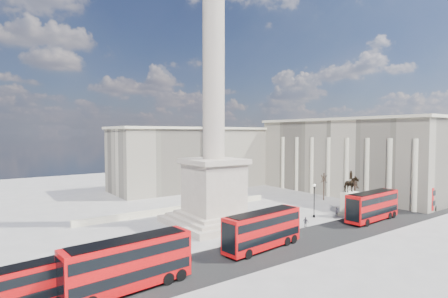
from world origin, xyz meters
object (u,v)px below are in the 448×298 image
object	(u,v)px
red_bus_c	(373,206)
red_bus_b	(263,229)
red_bus_e	(1,294)
pedestrian_crossing	(306,222)
pedestrian_walking	(337,212)
red_bus_d	(437,195)
nelsons_column	(214,146)
red_bus_a	(130,263)
equestrian_statue	(351,200)
pedestrian_standing	(358,212)
victorian_lamp	(314,198)

from	to	relation	value
red_bus_c	red_bus_b	bearing A→B (deg)	176.89
red_bus_e	pedestrian_crossing	world-z (taller)	red_bus_e
pedestrian_walking	pedestrian_crossing	size ratio (longest dim) A/B	1.01
red_bus_d	red_bus_e	bearing A→B (deg)	176.09
nelsons_column	red_bus_c	distance (m)	29.11
red_bus_a	equestrian_statue	bearing A→B (deg)	2.81
pedestrian_standing	red_bus_d	bearing A→B (deg)	141.19
red_bus_b	nelsons_column	bearing A→B (deg)	76.24
red_bus_c	pedestrian_crossing	size ratio (longest dim) A/B	7.48
red_bus_a	red_bus_e	distance (m)	10.42
red_bus_a	red_bus_d	bearing A→B (deg)	-4.90
nelsons_column	red_bus_d	size ratio (longest dim) A/B	4.18
red_bus_e	victorian_lamp	xyz separation A→B (m)	(47.50, 7.87, 1.46)
pedestrian_standing	pedestrian_crossing	world-z (taller)	pedestrian_standing
equestrian_statue	red_bus_c	bearing A→B (deg)	-89.65
victorian_lamp	equestrian_statue	distance (m)	7.00
red_bus_c	pedestrian_standing	xyz separation A→B (m)	(0.14, 2.84, -1.69)
victorian_lamp	red_bus_d	bearing A→B (deg)	-18.64
red_bus_d	red_bus_b	bearing A→B (deg)	174.95
pedestrian_crossing	pedestrian_walking	bearing A→B (deg)	-95.50
red_bus_b	pedestrian_standing	world-z (taller)	red_bus_b
red_bus_c	victorian_lamp	xyz separation A→B (m)	(-6.26, 7.42, 0.92)
nelsons_column	red_bus_e	xyz separation A→B (m)	(-30.61, -14.79, -10.83)
red_bus_b	pedestrian_standing	bearing A→B (deg)	0.02
victorian_lamp	red_bus_e	bearing A→B (deg)	-170.59
red_bus_b	red_bus_d	size ratio (longest dim) A/B	1.03
pedestrian_walking	red_bus_b	bearing A→B (deg)	-152.05
red_bus_c	red_bus_d	world-z (taller)	red_bus_c
red_bus_c	pedestrian_standing	bearing A→B (deg)	84.04
red_bus_b	pedestrian_standing	size ratio (longest dim) A/B	6.63
red_bus_c	pedestrian_walking	size ratio (longest dim) A/B	7.43
red_bus_d	pedestrian_standing	bearing A→B (deg)	164.68
red_bus_d	pedestrian_walking	distance (m)	23.78
red_bus_a	red_bus_d	xyz separation A→B (m)	(63.76, 0.02, -0.13)
red_bus_b	red_bus_e	world-z (taller)	red_bus_b
red_bus_a	pedestrian_walking	bearing A→B (deg)	4.91
red_bus_c	pedestrian_walking	bearing A→B (deg)	109.28
red_bus_e	pedestrian_crossing	xyz separation A→B (m)	(41.23, 4.29, -1.25)
red_bus_a	victorian_lamp	xyz separation A→B (m)	(37.16, 8.99, 0.91)
nelsons_column	pedestrian_walking	bearing A→B (deg)	-22.81
red_bus_c	red_bus_e	xyz separation A→B (m)	(-53.76, -0.45, -0.54)
red_bus_a	pedestrian_crossing	distance (m)	31.40
red_bus_e	red_bus_c	bearing A→B (deg)	-5.59
nelsons_column	red_bus_d	world-z (taller)	nelsons_column
pedestrian_standing	pedestrian_crossing	distance (m)	12.72
red_bus_a	pedestrian_standing	bearing A→B (deg)	0.86
nelsons_column	red_bus_e	size ratio (longest dim) A/B	4.99
red_bus_d	equestrian_statue	xyz separation A→B (m)	(-20.37, 5.87, 0.36)
red_bus_c	red_bus_d	size ratio (longest dim) A/B	1.04
red_bus_e	pedestrian_standing	size ratio (longest dim) A/B	5.37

